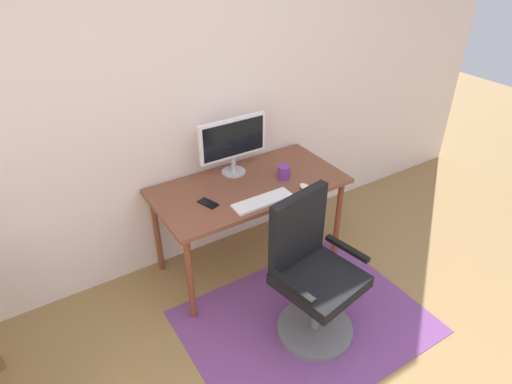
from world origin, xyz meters
TOP-DOWN VIEW (x-y plane):
  - wall_back at (0.00, 2.20)m, footprint 6.00×0.10m
  - area_rug at (0.22, 1.04)m, footprint 1.57×1.20m
  - desk at (0.23, 1.78)m, footprint 1.38×0.70m
  - monitor at (0.22, 1.99)m, footprint 0.53×0.18m
  - keyboard at (0.19, 1.53)m, footprint 0.43×0.13m
  - computer_mouse at (0.53, 1.51)m, footprint 0.06×0.10m
  - coffee_cup at (0.49, 1.72)m, footprint 0.09×0.09m
  - cell_phone at (-0.13, 1.71)m, footprint 0.11×0.15m
  - office_chair at (0.21, 1.00)m, footprint 0.59×0.54m

SIDE VIEW (x-z plane):
  - area_rug at x=0.22m, z-range 0.00..0.01m
  - office_chair at x=0.21m, z-range -0.08..0.91m
  - desk at x=0.23m, z-range 0.29..1.00m
  - cell_phone at x=-0.13m, z-range 0.71..0.72m
  - keyboard at x=0.19m, z-range 0.71..0.73m
  - computer_mouse at x=0.53m, z-range 0.71..0.75m
  - coffee_cup at x=0.49m, z-range 0.71..0.82m
  - monitor at x=0.22m, z-range 0.76..1.19m
  - wall_back at x=0.00m, z-range 0.00..2.60m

